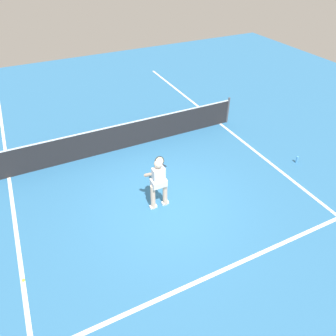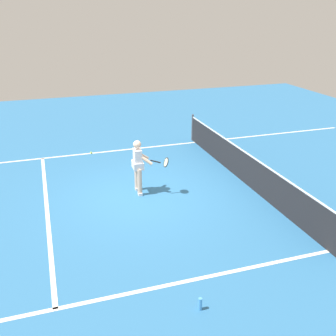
# 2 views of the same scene
# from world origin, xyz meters

# --- Properties ---
(ground_plane) EXTENTS (28.16, 28.16, 0.00)m
(ground_plane) POSITION_xyz_m (0.00, 0.00, 0.00)
(ground_plane) COLOR teal
(service_line_marking) EXTENTS (7.83, 0.10, 0.01)m
(service_line_marking) POSITION_xyz_m (0.00, -2.50, 0.00)
(service_line_marking) COLOR white
(service_line_marking) RESTS_ON ground
(sideline_left_marking) EXTENTS (0.10, 19.66, 0.01)m
(sideline_left_marking) POSITION_xyz_m (-3.92, 0.00, 0.00)
(sideline_left_marking) COLOR white
(sideline_left_marking) RESTS_ON ground
(sideline_right_marking) EXTENTS (0.10, 19.66, 0.01)m
(sideline_right_marking) POSITION_xyz_m (3.92, 0.00, 0.00)
(sideline_right_marking) COLOR white
(sideline_right_marking) RESTS_ON ground
(court_net) EXTENTS (8.51, 0.08, 1.05)m
(court_net) POSITION_xyz_m (0.00, 3.23, 0.49)
(court_net) COLOR #4C4C51
(court_net) RESTS_ON ground
(tennis_player) EXTENTS (0.78, 0.92, 1.55)m
(tennis_player) POSITION_xyz_m (-0.22, 0.07, 0.85)
(tennis_player) COLOR beige
(tennis_player) RESTS_ON ground
(tennis_ball_far) EXTENTS (0.07, 0.07, 0.07)m
(tennis_ball_far) POSITION_xyz_m (-3.90, -0.81, 0.03)
(tennis_ball_far) COLOR #D1E533
(tennis_ball_far) RESTS_ON ground
(water_bottle) EXTENTS (0.07, 0.07, 0.24)m
(water_bottle) POSITION_xyz_m (4.70, -0.10, 0.12)
(water_bottle) COLOR #4C9EE5
(water_bottle) RESTS_ON ground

